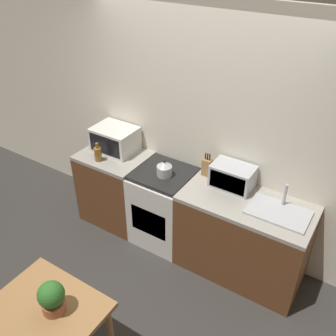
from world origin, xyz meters
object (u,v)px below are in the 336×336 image
Objects in this scene: stove_range at (164,206)px; microwave at (115,139)px; kettle at (164,169)px; toaster_oven at (232,176)px; dining_table at (48,318)px; bottle at (98,154)px.

microwave reaches higher than stove_range.
kettle is 0.70m from toaster_oven.
toaster_oven is 0.50× the size of dining_table.
bottle is (-0.01, -0.29, -0.05)m from microwave.
microwave is (-0.73, 0.10, 0.59)m from stove_range.
kettle is 1.75m from dining_table.
stove_range is 0.94m from microwave.
stove_range is at bearing 93.77° from dining_table.
bottle is at bearing -91.90° from microwave.
toaster_oven reaches higher than dining_table.
stove_range is 4.17× the size of bottle.
toaster_oven is at bearing 13.30° from bottle.
microwave is at bearing 169.44° from kettle.
dining_table is (0.84, -1.86, -0.40)m from microwave.
kettle reaches higher than stove_range.
bottle is (-0.74, -0.18, 0.54)m from stove_range.
dining_table is (0.08, -1.72, -0.34)m from kettle.
toaster_oven reaches higher than bottle.
bottle is at bearing -169.36° from kettle.
stove_range reaches higher than dining_table.
stove_range is 0.53m from kettle.
microwave reaches higher than bottle.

